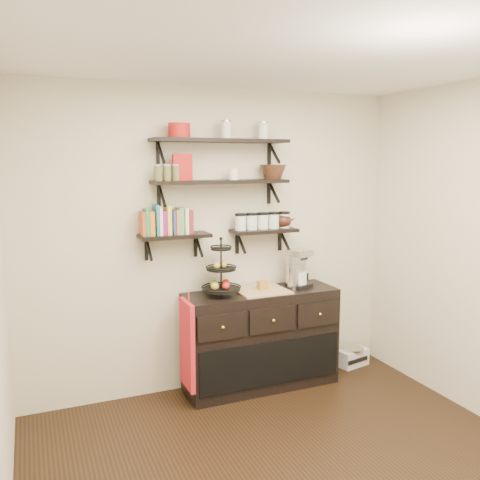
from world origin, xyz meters
name	(u,v)px	position (x,y,z in m)	size (l,w,h in m)	color
ceiling	(324,44)	(0.00, 0.00, 2.70)	(3.50, 3.50, 0.02)	white
back_wall	(216,241)	(0.00, 1.75, 1.35)	(3.50, 0.02, 2.70)	beige
shelf_top	(221,141)	(0.00, 1.62, 2.23)	(1.20, 0.27, 0.23)	black
shelf_mid	(221,182)	(0.00, 1.62, 1.88)	(1.20, 0.27, 0.23)	black
shelf_low_left	(174,236)	(-0.42, 1.63, 1.43)	(0.60, 0.25, 0.23)	black
shelf_low_right	(264,231)	(0.42, 1.63, 1.43)	(0.60, 0.25, 0.23)	black
cookbooks	(168,221)	(-0.47, 1.63, 1.57)	(0.43, 0.15, 0.26)	#AD4A26
glass_canisters	(263,222)	(0.41, 1.63, 1.51)	(0.54, 0.10, 0.13)	silver
sideboard	(261,339)	(0.34, 1.51, 0.45)	(1.40, 0.50, 0.92)	black
fruit_stand	(221,276)	(-0.04, 1.52, 1.07)	(0.34, 0.34, 0.49)	black
candle	(262,285)	(0.36, 1.51, 0.96)	(0.08, 0.08, 0.08)	#A06B25
coffee_maker	(298,269)	(0.73, 1.54, 1.07)	(0.24, 0.24, 0.36)	black
thermal_carafe	(293,277)	(0.66, 1.49, 1.01)	(0.11, 0.11, 0.22)	silver
apron	(187,345)	(-0.39, 1.41, 0.54)	(0.04, 0.32, 0.75)	#B31C13
radio	(353,357)	(1.41, 1.57, 0.09)	(0.34, 0.25, 0.19)	silver
recipe_box	(182,167)	(-0.34, 1.61, 2.01)	(0.16, 0.06, 0.22)	#AE1713
walnut_bowl	(273,172)	(0.50, 1.61, 1.96)	(0.24, 0.24, 0.13)	black
ramekins	(233,174)	(0.12, 1.61, 1.95)	(0.09, 0.09, 0.10)	white
teapot	(283,220)	(0.62, 1.63, 1.53)	(0.20, 0.15, 0.15)	#351710
red_pot	(179,131)	(-0.37, 1.61, 2.31)	(0.18, 0.18, 0.12)	#AE1713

